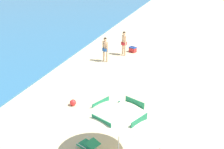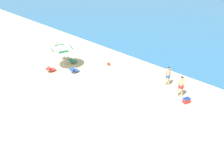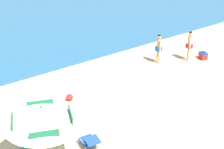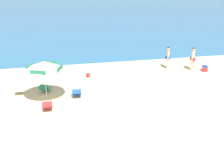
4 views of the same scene
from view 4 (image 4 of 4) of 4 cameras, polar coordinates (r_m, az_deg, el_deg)
The scene contains 10 objects.
ground_plane at distance 14.48m, azimuth 11.88°, elevation -8.62°, with size 800.00×800.00×0.00m, color #D1BA8E.
beach_umbrella_striped_main at distance 16.03m, azimuth -13.36°, elevation 1.64°, with size 3.38×3.39×2.34m.
lounge_chair_under_umbrella at distance 16.64m, azimuth -7.08°, elevation -3.57°, with size 0.64×0.91×0.49m.
lounge_chair_beside_umbrella at distance 17.68m, azimuth -13.27°, elevation -2.57°, with size 0.81×0.99×0.49m.
lounge_chair_facing_sea at distance 15.32m, azimuth -12.79°, elevation -5.97°, with size 0.59×0.88×0.51m.
lounge_chair_spare_folded at distance 17.86m, azimuth -18.05°, elevation -2.83°, with size 0.60×0.92×0.53m.
person_standing_near_shore at distance 21.92m, azimuth 15.86°, elevation 3.35°, with size 0.42×0.42×1.72m.
person_standing_beside at distance 21.89m, azimuth 11.10°, elevation 3.63°, with size 0.41×0.46×1.67m.
cooler_box at distance 22.17m, azimuth 18.03°, elevation 1.17°, with size 0.50×0.59×0.43m.
beach_ball at distance 19.88m, azimuth -4.81°, elevation -0.08°, with size 0.31×0.31×0.31m, color red.
Camera 4 is at (-5.63, -11.61, 6.58)m, focal length 45.80 mm.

